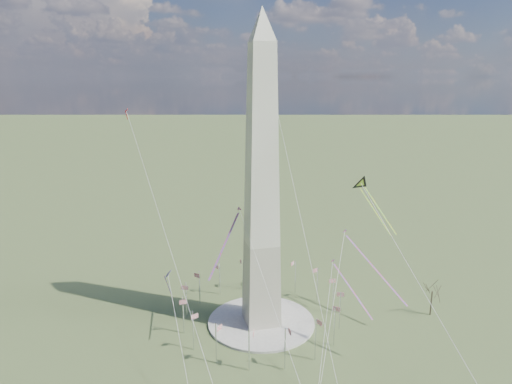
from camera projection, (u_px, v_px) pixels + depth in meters
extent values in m
plane|color=#4C5B2D|center=(261.00, 323.00, 154.50)|extent=(2000.00, 2000.00, 0.00)
cylinder|color=beige|center=(261.00, 322.00, 154.40)|extent=(36.00, 36.00, 0.80)
pyramid|color=silver|center=(262.00, 24.00, 130.99)|extent=(9.90, 9.90, 10.00)
cylinder|color=white|center=(333.00, 297.00, 159.10)|extent=(0.36, 0.36, 13.00)
cube|color=red|center=(332.00, 281.00, 159.02)|extent=(2.40, 0.08, 1.50)
cylinder|color=white|center=(317.00, 285.00, 167.98)|extent=(0.36, 0.36, 13.00)
cube|color=red|center=(315.00, 270.00, 167.69)|extent=(2.25, 0.99, 1.50)
cylinder|color=white|center=(295.00, 277.00, 174.56)|extent=(0.36, 0.36, 13.00)
cube|color=red|center=(293.00, 263.00, 173.91)|extent=(1.75, 1.75, 1.50)
cylinder|color=white|center=(270.00, 273.00, 177.85)|extent=(0.36, 0.36, 13.00)
cube|color=red|center=(267.00, 261.00, 176.73)|extent=(0.99, 2.25, 1.50)
cylinder|color=white|center=(244.00, 274.00, 177.34)|extent=(0.36, 0.36, 13.00)
cube|color=red|center=(241.00, 262.00, 175.72)|extent=(0.08, 2.40, 1.50)
cylinder|color=white|center=(220.00, 279.00, 173.10)|extent=(0.36, 0.36, 13.00)
cube|color=red|center=(217.00, 267.00, 171.05)|extent=(0.99, 2.25, 1.50)
cylinder|color=white|center=(200.00, 288.00, 165.80)|extent=(0.36, 0.36, 13.00)
cube|color=red|center=(197.00, 275.00, 163.41)|extent=(1.75, 1.75, 1.50)
cylinder|color=white|center=(186.00, 300.00, 156.53)|extent=(0.36, 0.36, 13.00)
cube|color=red|center=(185.00, 288.00, 153.98)|extent=(2.25, 0.99, 1.50)
cylinder|color=white|center=(183.00, 315.00, 146.71)|extent=(0.36, 0.36, 13.00)
cube|color=red|center=(183.00, 302.00, 144.18)|extent=(2.40, 0.08, 1.50)
cylinder|color=white|center=(193.00, 330.00, 137.83)|extent=(0.36, 0.36, 13.00)
cube|color=red|center=(195.00, 316.00, 135.52)|extent=(2.25, 0.99, 1.50)
cylinder|color=white|center=(216.00, 343.00, 131.25)|extent=(0.36, 0.36, 13.00)
cube|color=red|center=(219.00, 328.00, 129.30)|extent=(1.75, 1.75, 1.50)
cylinder|color=white|center=(249.00, 350.00, 127.96)|extent=(0.36, 0.36, 13.00)
cube|color=red|center=(254.00, 334.00, 126.48)|extent=(0.99, 2.25, 1.50)
cylinder|color=white|center=(285.00, 349.00, 128.47)|extent=(0.36, 0.36, 13.00)
cube|color=red|center=(290.00, 331.00, 127.48)|extent=(0.08, 2.40, 1.50)
cylinder|color=white|center=(315.00, 340.00, 132.71)|extent=(0.36, 0.36, 13.00)
cube|color=red|center=(319.00, 322.00, 132.16)|extent=(0.99, 2.25, 1.50)
cylinder|color=white|center=(334.00, 326.00, 140.01)|extent=(0.36, 0.36, 13.00)
cube|color=red|center=(337.00, 309.00, 139.80)|extent=(1.75, 1.75, 1.50)
cylinder|color=white|center=(340.00, 311.00, 149.28)|extent=(0.36, 0.36, 13.00)
cube|color=red|center=(340.00, 294.00, 149.23)|extent=(2.25, 0.99, 1.50)
cylinder|color=#473C2B|center=(431.00, 303.00, 158.73)|extent=(0.46, 0.46, 8.94)
cube|color=yellow|center=(380.00, 210.00, 154.18)|extent=(3.65, 17.05, 12.11)
cube|color=yellow|center=(375.00, 211.00, 153.28)|extent=(3.65, 17.05, 12.11)
cube|color=navy|center=(168.00, 274.00, 139.70)|extent=(2.39, 3.40, 2.56)
cube|color=#FF282E|center=(169.00, 287.00, 140.74)|extent=(2.53, 2.44, 8.85)
cube|color=#FF282E|center=(375.00, 269.00, 132.90)|extent=(9.83, 21.16, 14.33)
cube|color=#FF282E|center=(225.00, 245.00, 140.08)|extent=(13.36, 18.86, 14.12)
cube|color=#FF282E|center=(352.00, 291.00, 158.84)|extent=(6.56, 19.61, 12.74)
cube|color=red|center=(126.00, 111.00, 157.70)|extent=(1.03, 1.68, 1.41)
cube|color=red|center=(127.00, 115.00, 158.07)|extent=(0.70, 1.21, 3.22)
cube|color=white|center=(273.00, 92.00, 178.39)|extent=(2.00, 1.74, 1.88)
cube|color=white|center=(273.00, 97.00, 178.90)|extent=(0.37, 1.63, 4.32)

